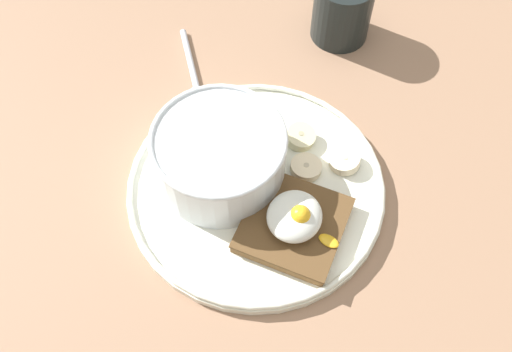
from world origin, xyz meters
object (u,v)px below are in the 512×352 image
banana_slice_left (306,167)px  banana_slice_back (345,161)px  coffee_mug (344,9)px  toast_slice (293,225)px  poached_egg (295,216)px  banana_slice_front (301,137)px  oatmeal_bowl (218,158)px  spoon (194,79)px

banana_slice_left → banana_slice_back: bearing=124.8°
banana_slice_left → banana_slice_back: 4.18cm
banana_slice_back → coffee_mug: coffee_mug is taller
banana_slice_left → coffee_mug: 21.65cm
toast_slice → banana_slice_back: (-9.30, 2.03, -0.16)cm
poached_egg → banana_slice_front: poached_egg is taller
banana_slice_left → banana_slice_back: size_ratio=1.08×
poached_egg → banana_slice_back: poached_egg is taller
oatmeal_bowl → banana_slice_back: (-6.73, 11.48, -2.60)cm
oatmeal_bowl → spoon: oatmeal_bowl is taller
toast_slice → spoon: toast_slice is taller
oatmeal_bowl → coffee_mug: size_ratio=1.74×
banana_slice_back → spoon: bearing=-102.0°
coffee_mug → spoon: (14.48, -13.15, -3.64)cm
banana_slice_front → banana_slice_left: (3.22, 1.94, -0.25)cm
toast_slice → coffee_mug: 28.64cm
spoon → banana_slice_front: bearing=76.9°
toast_slice → banana_slice_left: size_ratio=2.48×
oatmeal_bowl → coffee_mug: bearing=170.5°
poached_egg → banana_slice_left: size_ratio=1.89×
coffee_mug → banana_slice_back: bearing=21.0°
spoon → banana_slice_left: bearing=68.4°
banana_slice_left → banana_slice_back: (-2.38, 3.44, 0.15)cm
banana_slice_front → banana_slice_back: banana_slice_front is taller
toast_slice → poached_egg: (0.01, 0.10, 1.93)cm
banana_slice_back → banana_slice_front: bearing=-98.8°
banana_slice_front → banana_slice_left: 3.76cm
poached_egg → spoon: 23.16cm
poached_egg → banana_slice_back: bearing=168.3°
oatmeal_bowl → toast_slice: bearing=74.8°
oatmeal_bowl → coffee_mug: coffee_mug is taller
banana_slice_front → banana_slice_back: (0.83, 5.37, -0.10)cm
spoon → toast_slice: bearing=53.4°
banana_slice_back → spoon: banana_slice_back is taller
poached_egg → banana_slice_left: (-6.93, -1.51, -2.24)cm
banana_slice_front → coffee_mug: (-17.95, -1.83, 2.28)cm
banana_slice_front → coffee_mug: size_ratio=0.53×
toast_slice → banana_slice_front: size_ratio=2.42×
toast_slice → poached_egg: 1.93cm
toast_slice → coffee_mug: bearing=-169.6°
poached_egg → banana_slice_front: bearing=-161.2°
banana_slice_left → coffee_mug: coffee_mug is taller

